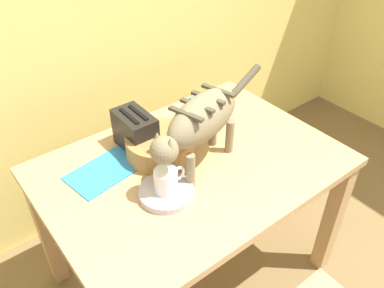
{
  "coord_description": "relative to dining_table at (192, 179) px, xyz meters",
  "views": [
    {
      "loc": [
        -0.66,
        0.35,
        1.79
      ],
      "look_at": [
        0.12,
        1.35,
        0.83
      ],
      "focal_mm": 37.01,
      "sensor_mm": 36.0,
      "label": 1
    }
  ],
  "objects": [
    {
      "name": "book_stack",
      "position": [
        0.34,
        0.29,
        0.12
      ],
      "size": [
        0.16,
        0.15,
        0.05
      ],
      "color": "purple",
      "rests_on": "dining_table"
    },
    {
      "name": "dining_table",
      "position": [
        0.0,
        0.0,
        0.0
      ],
      "size": [
        1.22,
        0.87,
        0.73
      ],
      "color": "tan",
      "rests_on": "ground_plane"
    },
    {
      "name": "magazine",
      "position": [
        -0.32,
        0.18,
        0.09
      ],
      "size": [
        0.32,
        0.23,
        0.01
      ],
      "primitive_type": "cube",
      "rotation": [
        0.0,
        0.0,
        0.17
      ],
      "color": "#2E86CA",
      "rests_on": "dining_table"
    },
    {
      "name": "toaster",
      "position": [
        -0.12,
        0.23,
        0.18
      ],
      "size": [
        0.12,
        0.2,
        0.18
      ],
      "color": "black",
      "rests_on": "dining_table"
    },
    {
      "name": "cat",
      "position": [
        0.02,
        -0.03,
        0.31
      ],
      "size": [
        0.69,
        0.26,
        0.32
      ],
      "rotation": [
        0.0,
        0.0,
        1.84
      ],
      "color": "#807252",
      "rests_on": "dining_table"
    },
    {
      "name": "wicker_basket",
      "position": [
        -0.07,
        0.13,
        0.14
      ],
      "size": [
        0.29,
        0.29,
        0.1
      ],
      "color": "#A8773E",
      "rests_on": "dining_table"
    },
    {
      "name": "coffee_mug",
      "position": [
        -0.19,
        -0.09,
        0.16
      ],
      "size": [
        0.13,
        0.09,
        0.09
      ],
      "color": "white",
      "rests_on": "saucer_bowl"
    },
    {
      "name": "saucer_bowl",
      "position": [
        -0.19,
        -0.09,
        0.1
      ],
      "size": [
        0.21,
        0.21,
        0.03
      ],
      "primitive_type": "cylinder",
      "color": "#B4A8AC",
      "rests_on": "dining_table"
    }
  ]
}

